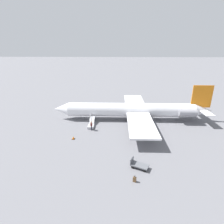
{
  "coord_description": "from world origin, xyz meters",
  "views": [
    {
      "loc": [
        2.24,
        34.72,
        14.26
      ],
      "look_at": [
        3.91,
        0.95,
        1.99
      ],
      "focal_mm": 28.0,
      "sensor_mm": 36.0,
      "label": 1
    }
  ],
  "objects_px": {
    "passenger": "(91,125)",
    "suitcase": "(135,179)",
    "boarding_stairs": "(91,125)",
    "airplane_main": "(136,110)",
    "luggage_cart": "(139,165)"
  },
  "relations": [
    {
      "from": "airplane_main",
      "to": "luggage_cart",
      "type": "height_order",
      "value": "airplane_main"
    },
    {
      "from": "suitcase",
      "to": "luggage_cart",
      "type": "bearing_deg",
      "value": -105.26
    },
    {
      "from": "boarding_stairs",
      "to": "suitcase",
      "type": "bearing_deg",
      "value": -154.2
    },
    {
      "from": "passenger",
      "to": "suitcase",
      "type": "relative_size",
      "value": 1.98
    },
    {
      "from": "boarding_stairs",
      "to": "airplane_main",
      "type": "bearing_deg",
      "value": -65.98
    },
    {
      "from": "luggage_cart",
      "to": "suitcase",
      "type": "xyz_separation_m",
      "value": [
        0.68,
        2.5,
        -0.13
      ]
    },
    {
      "from": "boarding_stairs",
      "to": "suitcase",
      "type": "xyz_separation_m",
      "value": [
        -7.32,
        14.54,
        -0.06
      ]
    },
    {
      "from": "boarding_stairs",
      "to": "luggage_cart",
      "type": "bearing_deg",
      "value": -147.31
    },
    {
      "from": "passenger",
      "to": "luggage_cart",
      "type": "relative_size",
      "value": 0.71
    },
    {
      "from": "luggage_cart",
      "to": "suitcase",
      "type": "height_order",
      "value": "luggage_cart"
    },
    {
      "from": "boarding_stairs",
      "to": "luggage_cart",
      "type": "distance_m",
      "value": 14.46
    },
    {
      "from": "airplane_main",
      "to": "suitcase",
      "type": "bearing_deg",
      "value": 84.48
    },
    {
      "from": "luggage_cart",
      "to": "airplane_main",
      "type": "bearing_deg",
      "value": -68.71
    },
    {
      "from": "airplane_main",
      "to": "passenger",
      "type": "xyz_separation_m",
      "value": [
        8.52,
        5.57,
        -1.24
      ]
    },
    {
      "from": "luggage_cart",
      "to": "passenger",
      "type": "bearing_deg",
      "value": -29.76
    }
  ]
}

